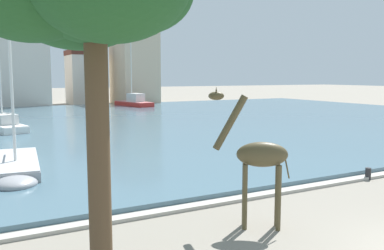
{
  "coord_description": "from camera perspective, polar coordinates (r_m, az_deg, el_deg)",
  "views": [
    {
      "loc": [
        -9.7,
        -5.36,
        4.35
      ],
      "look_at": [
        -1.31,
        10.46,
        2.2
      ],
      "focal_mm": 38.22,
      "sensor_mm": 36.0,
      "label": 1
    }
  ],
  "objects": [
    {
      "name": "harbor_water",
      "position": [
        37.02,
        -12.55,
        0.16
      ],
      "size": [
        80.98,
        47.31,
        0.28
      ],
      "primitive_type": "cube",
      "color": "#476675",
      "rests_on": "ground"
    },
    {
      "name": "quay_edge_coping",
      "position": [
        15.7,
        11.73,
        -9.16
      ],
      "size": [
        80.98,
        0.5,
        0.12
      ],
      "primitive_type": "cube",
      "color": "#ADA89E",
      "rests_on": "ground"
    },
    {
      "name": "sailboat_white",
      "position": [
        33.77,
        -24.91,
        -0.26
      ],
      "size": [
        3.17,
        6.03,
        6.87
      ],
      "color": "white",
      "rests_on": "ground"
    },
    {
      "name": "mooring_bollard",
      "position": [
        18.9,
        23.35,
        -6.25
      ],
      "size": [
        0.24,
        0.24,
        0.5
      ],
      "primitive_type": "cylinder",
      "color": "#232326",
      "rests_on": "ground"
    },
    {
      "name": "giraffe_statue",
      "position": [
        11.75,
        9.16,
        -4.44
      ],
      "size": [
        2.11,
        1.55,
        4.05
      ],
      "color": "#4C4228",
      "rests_on": "ground"
    },
    {
      "name": "sailboat_grey",
      "position": [
        19.0,
        -23.37,
        -5.66
      ],
      "size": [
        2.35,
        6.7,
        8.88
      ],
      "color": "#939399",
      "rests_on": "ground"
    },
    {
      "name": "sailboat_red",
      "position": [
        56.8,
        -8.38,
        3.05
      ],
      "size": [
        3.66,
        7.97,
        8.94
      ],
      "color": "red",
      "rests_on": "ground"
    },
    {
      "name": "townhouse_end_terrace",
      "position": [
        66.33,
        -14.71,
        6.47
      ],
      "size": [
        5.13,
        5.99,
        8.31
      ],
      "color": "beige",
      "rests_on": "ground"
    },
    {
      "name": "townhouse_wide_warehouse",
      "position": [
        65.14,
        -8.09,
        8.41
      ],
      "size": [
        5.73,
        8.15,
        12.37
      ],
      "color": "#C6B293",
      "rests_on": "ground"
    },
    {
      "name": "townhouse_narrow_midrow",
      "position": [
        62.62,
        -23.48,
        7.62
      ],
      "size": [
        8.52,
        8.01,
        11.57
      ],
      "color": "beige",
      "rests_on": "ground"
    }
  ]
}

